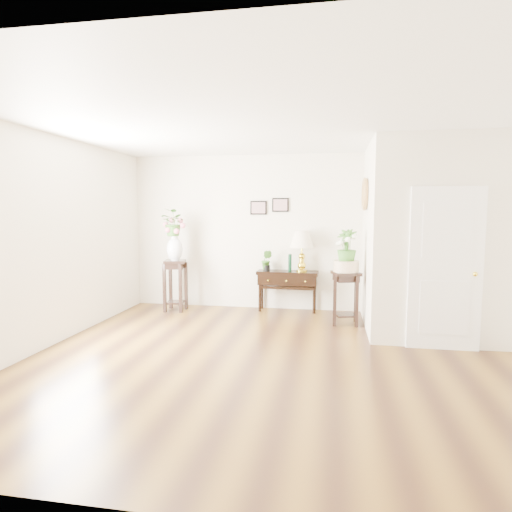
% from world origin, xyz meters
% --- Properties ---
extents(floor, '(6.00, 5.50, 0.02)m').
position_xyz_m(floor, '(0.00, 0.00, 0.00)').
color(floor, brown).
rests_on(floor, ground).
extents(ceiling, '(6.00, 5.50, 0.02)m').
position_xyz_m(ceiling, '(0.00, 0.00, 2.80)').
color(ceiling, white).
rests_on(ceiling, ground).
extents(wall_back, '(6.00, 0.02, 2.80)m').
position_xyz_m(wall_back, '(0.00, 2.75, 1.40)').
color(wall_back, silver).
rests_on(wall_back, ground).
extents(wall_front, '(6.00, 0.02, 2.80)m').
position_xyz_m(wall_front, '(0.00, -2.75, 1.40)').
color(wall_front, silver).
rests_on(wall_front, ground).
extents(wall_left, '(0.02, 5.50, 2.80)m').
position_xyz_m(wall_left, '(-3.00, 0.00, 1.40)').
color(wall_left, silver).
rests_on(wall_left, ground).
extents(partition, '(1.80, 1.95, 2.80)m').
position_xyz_m(partition, '(2.10, 1.77, 1.40)').
color(partition, silver).
rests_on(partition, floor).
extents(door, '(0.90, 0.05, 2.10)m').
position_xyz_m(door, '(2.10, 0.78, 1.05)').
color(door, white).
rests_on(door, floor).
extents(art_print_left, '(0.30, 0.02, 0.25)m').
position_xyz_m(art_print_left, '(-0.65, 2.73, 1.85)').
color(art_print_left, black).
rests_on(art_print_left, wall_back).
extents(art_print_right, '(0.30, 0.02, 0.25)m').
position_xyz_m(art_print_right, '(-0.25, 2.73, 1.90)').
color(art_print_right, black).
rests_on(art_print_right, wall_back).
extents(wall_ornament, '(0.07, 0.51, 0.51)m').
position_xyz_m(wall_ornament, '(1.16, 1.90, 2.05)').
color(wall_ornament, tan).
rests_on(wall_ornament, partition).
extents(console_table, '(1.09, 0.39, 0.72)m').
position_xyz_m(console_table, '(-0.10, 2.57, 0.36)').
color(console_table, black).
rests_on(console_table, floor).
extents(table_lamp, '(0.52, 0.52, 0.73)m').
position_xyz_m(table_lamp, '(0.15, 2.57, 1.07)').
color(table_lamp, yellow).
rests_on(table_lamp, console_table).
extents(green_vase, '(0.08, 0.08, 0.31)m').
position_xyz_m(green_vase, '(-0.06, 2.57, 0.89)').
color(green_vase, black).
rests_on(green_vase, console_table).
extents(potted_plant, '(0.23, 0.20, 0.35)m').
position_xyz_m(potted_plant, '(-0.47, 2.57, 0.90)').
color(potted_plant, '#387425').
rests_on(potted_plant, console_table).
extents(plant_stand_a, '(0.42, 0.42, 0.92)m').
position_xyz_m(plant_stand_a, '(-2.09, 2.25, 0.46)').
color(plant_stand_a, black).
rests_on(plant_stand_a, floor).
extents(porcelain_vase, '(0.35, 0.35, 0.48)m').
position_xyz_m(porcelain_vase, '(-2.09, 2.25, 1.14)').
color(porcelain_vase, white).
rests_on(porcelain_vase, plant_stand_a).
extents(lily_arrangement, '(0.55, 0.52, 0.48)m').
position_xyz_m(lily_arrangement, '(-2.09, 2.25, 1.56)').
color(lily_arrangement, '#387425').
rests_on(lily_arrangement, porcelain_vase).
extents(plant_stand_b, '(0.49, 0.49, 0.84)m').
position_xyz_m(plant_stand_b, '(0.90, 1.84, 0.42)').
color(plant_stand_b, black).
rests_on(plant_stand_b, floor).
extents(ceramic_bowl, '(0.52, 0.52, 0.18)m').
position_xyz_m(ceramic_bowl, '(0.90, 1.84, 0.92)').
color(ceramic_bowl, silver).
rests_on(ceramic_bowl, plant_stand_b).
extents(narcissus, '(0.37, 0.37, 0.55)m').
position_xyz_m(narcissus, '(0.90, 1.84, 1.23)').
color(narcissus, '#387425').
rests_on(narcissus, ceramic_bowl).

